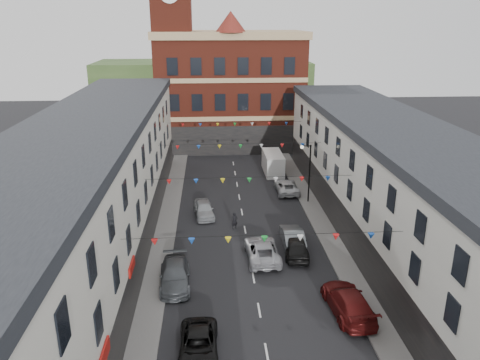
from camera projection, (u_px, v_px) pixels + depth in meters
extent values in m
plane|color=black|center=(253.00, 277.00, 33.35)|extent=(160.00, 160.00, 0.00)
cube|color=#605E5B|center=(159.00, 266.00, 34.79)|extent=(1.80, 64.00, 0.15)
cube|color=#605E5B|center=(341.00, 260.00, 35.64)|extent=(1.80, 64.00, 0.15)
cube|color=silver|center=(81.00, 211.00, 31.95)|extent=(8.00, 56.00, 10.00)
cube|color=black|center=(72.00, 135.00, 30.22)|extent=(8.40, 56.00, 0.70)
cube|color=black|center=(144.00, 254.00, 33.30)|extent=(0.12, 56.00, 3.20)
cube|color=silver|center=(416.00, 210.00, 33.56)|extent=(8.00, 56.00, 9.00)
cube|color=black|center=(425.00, 144.00, 31.98)|extent=(8.40, 56.00, 0.70)
cube|color=black|center=(358.00, 248.00, 34.25)|extent=(0.12, 56.00, 3.20)
cube|color=maroon|center=(230.00, 93.00, 66.79)|extent=(20.00, 12.00, 15.00)
cube|color=tan|center=(229.00, 35.00, 64.19)|extent=(20.60, 12.60, 1.00)
cone|color=maroon|center=(231.00, 22.00, 58.92)|extent=(4.00, 4.00, 2.60)
cube|color=maroon|center=(174.00, 63.00, 62.04)|extent=(5.00, 5.00, 24.00)
cube|color=#2F4821|center=(203.00, 88.00, 90.01)|extent=(40.00, 14.00, 10.00)
cylinder|color=black|center=(309.00, 174.00, 46.01)|extent=(0.14, 0.14, 6.00)
cylinder|color=black|center=(307.00, 146.00, 45.04)|extent=(0.90, 0.10, 0.10)
sphere|color=beige|center=(302.00, 147.00, 45.05)|extent=(0.36, 0.36, 0.36)
imported|color=black|center=(199.00, 345.00, 25.44)|extent=(2.11, 4.58, 1.27)
imported|color=#474B4F|center=(175.00, 275.00, 32.24)|extent=(2.33, 5.16, 1.47)
imported|color=#999CA1|center=(204.00, 209.00, 43.54)|extent=(2.21, 4.39, 1.43)
imported|color=#5A1212|center=(348.00, 302.00, 29.09)|extent=(2.66, 5.64, 1.59)
imported|color=black|center=(296.00, 246.00, 36.25)|extent=(2.15, 4.64, 1.54)
imported|color=#52565A|center=(292.00, 237.00, 37.87)|extent=(1.67, 4.64, 1.52)
imported|color=silver|center=(286.00, 187.00, 49.57)|extent=(2.26, 4.80, 1.33)
imported|color=#A1A2A7|center=(262.00, 250.00, 35.78)|extent=(2.61, 5.33, 1.46)
cube|color=silver|center=(273.00, 163.00, 55.89)|extent=(2.14, 5.48, 2.42)
imported|color=black|center=(235.00, 221.00, 40.86)|extent=(0.64, 0.53, 1.51)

